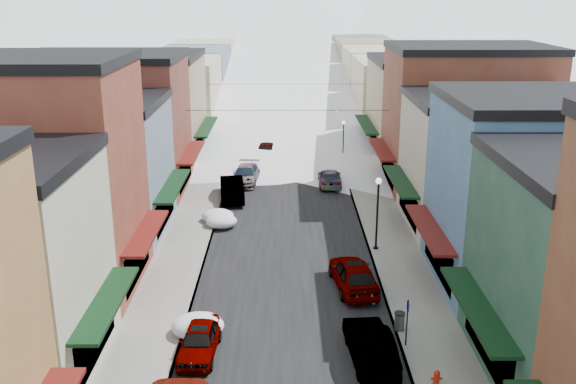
{
  "coord_description": "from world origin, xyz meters",
  "views": [
    {
      "loc": [
        -0.21,
        -11.42,
        15.58
      ],
      "look_at": [
        0.0,
        30.09,
        2.41
      ],
      "focal_mm": 40.0,
      "sensor_mm": 36.0,
      "label": 1
    }
  ],
  "objects_px": {
    "fire_hydrant": "(436,380)",
    "trash_can": "(399,321)",
    "car_green_sedan": "(370,344)",
    "car_dark_hatch": "(232,189)",
    "streetlamp_near": "(378,205)",
    "car_silver_sedan": "(199,340)"
  },
  "relations": [
    {
      "from": "fire_hydrant",
      "to": "trash_can",
      "type": "bearing_deg",
      "value": 98.64
    },
    {
      "from": "car_green_sedan",
      "to": "trash_can",
      "type": "distance_m",
      "value": 2.95
    },
    {
      "from": "car_green_sedan",
      "to": "trash_can",
      "type": "bearing_deg",
      "value": -129.91
    },
    {
      "from": "car_dark_hatch",
      "to": "car_green_sedan",
      "type": "distance_m",
      "value": 23.96
    },
    {
      "from": "car_green_sedan",
      "to": "streetlamp_near",
      "type": "height_order",
      "value": "streetlamp_near"
    },
    {
      "from": "car_dark_hatch",
      "to": "car_green_sedan",
      "type": "bearing_deg",
      "value": -77.68
    },
    {
      "from": "car_silver_sedan",
      "to": "trash_can",
      "type": "distance_m",
      "value": 9.41
    },
    {
      "from": "trash_can",
      "to": "streetlamp_near",
      "type": "distance_m",
      "value": 10.23
    },
    {
      "from": "car_silver_sedan",
      "to": "car_dark_hatch",
      "type": "distance_m",
      "value": 22.11
    },
    {
      "from": "trash_can",
      "to": "streetlamp_near",
      "type": "relative_size",
      "value": 0.19
    },
    {
      "from": "streetlamp_near",
      "to": "trash_can",
      "type": "bearing_deg",
      "value": -91.41
    },
    {
      "from": "car_green_sedan",
      "to": "car_silver_sedan",
      "type": "bearing_deg",
      "value": -8.85
    },
    {
      "from": "trash_can",
      "to": "car_dark_hatch",
      "type": "bearing_deg",
      "value": 115.13
    },
    {
      "from": "fire_hydrant",
      "to": "trash_can",
      "type": "distance_m",
      "value": 4.7
    },
    {
      "from": "car_green_sedan",
      "to": "streetlamp_near",
      "type": "bearing_deg",
      "value": -103.61
    },
    {
      "from": "car_green_sedan",
      "to": "fire_hydrant",
      "type": "xyz_separation_m",
      "value": [
        2.41,
        -2.24,
        -0.29
      ]
    },
    {
      "from": "car_silver_sedan",
      "to": "streetlamp_near",
      "type": "distance_m",
      "value": 15.3
    },
    {
      "from": "car_green_sedan",
      "to": "fire_hydrant",
      "type": "bearing_deg",
      "value": 132.38
    },
    {
      "from": "fire_hydrant",
      "to": "car_green_sedan",
      "type": "bearing_deg",
      "value": 137.03
    },
    {
      "from": "car_dark_hatch",
      "to": "fire_hydrant",
      "type": "relative_size",
      "value": 6.38
    },
    {
      "from": "car_silver_sedan",
      "to": "car_dark_hatch",
      "type": "bearing_deg",
      "value": 93.92
    },
    {
      "from": "fire_hydrant",
      "to": "streetlamp_near",
      "type": "relative_size",
      "value": 0.17
    }
  ]
}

